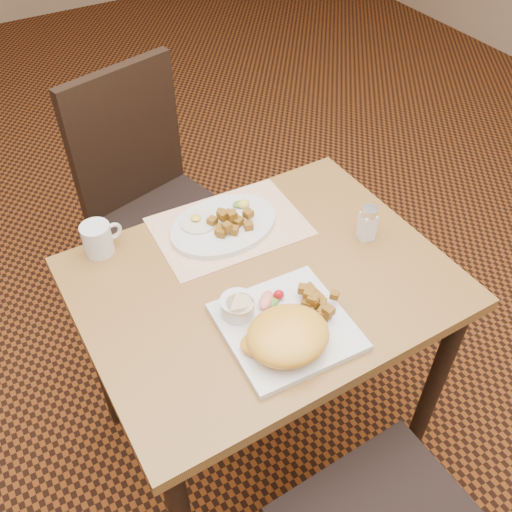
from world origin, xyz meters
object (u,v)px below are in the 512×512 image
object	(u,v)px
plate_square	(286,327)
plate_oval	(224,225)
salt_shaker	(368,223)
chair_far	(152,195)
coffee_mug	(98,239)
table	(264,307)

from	to	relation	value
plate_square	plate_oval	distance (m)	0.38
plate_square	salt_shaker	xyz separation A→B (m)	(0.35, 0.15, 0.04)
plate_square	plate_oval	size ratio (longest dim) A/B	0.92
chair_far	plate_oval	bearing A→B (deg)	78.90
chair_far	plate_oval	world-z (taller)	chair_far
salt_shaker	coffee_mug	bearing A→B (deg)	153.68
plate_oval	coffee_mug	size ratio (longest dim) A/B	2.81
chair_far	plate_square	bearing A→B (deg)	74.91
chair_far	plate_square	world-z (taller)	chair_far
table	plate_square	xyz separation A→B (m)	(-0.04, -0.16, 0.12)
table	salt_shaker	bearing A→B (deg)	-1.55
chair_far	table	bearing A→B (deg)	77.80
plate_oval	coffee_mug	world-z (taller)	coffee_mug
plate_square	plate_oval	world-z (taller)	plate_oval
table	plate_oval	xyz separation A→B (m)	(0.00, 0.22, 0.12)
table	coffee_mug	size ratio (longest dim) A/B	8.29
chair_far	coffee_mug	bearing A→B (deg)	40.86
chair_far	plate_oval	xyz separation A→B (m)	(0.02, -0.50, 0.22)
coffee_mug	salt_shaker	bearing A→B (deg)	-26.32
plate_oval	salt_shaker	xyz separation A→B (m)	(0.31, -0.23, 0.04)
table	plate_oval	distance (m)	0.25
plate_oval	chair_far	bearing A→B (deg)	92.83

